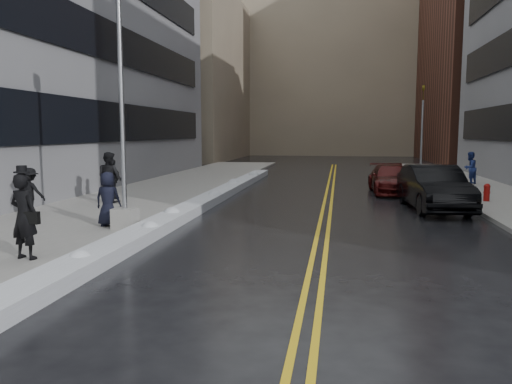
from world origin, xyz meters
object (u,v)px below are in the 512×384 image
at_px(car_black, 434,188).
at_px(fire_hydrant, 487,191).
at_px(pedestrian_c, 108,199).
at_px(pedestrian_d, 113,179).
at_px(lamppost, 123,148).
at_px(pedestrian_fedora, 24,216).
at_px(car_maroon, 391,179).
at_px(pedestrian_e, 30,192).
at_px(pedestrian_east, 470,168).
at_px(traffic_signal, 422,126).
at_px(pedestrian_b, 109,177).

bearing_deg(car_black, fire_hydrant, 33.02).
xyz_separation_m(pedestrian_c, pedestrian_d, (-2.60, 5.80, 0.03)).
bearing_deg(pedestrian_c, fire_hydrant, -147.16).
distance_m(fire_hydrant, car_black, 3.13).
bearing_deg(lamppost, pedestrian_fedora, -100.06).
bearing_deg(car_maroon, pedestrian_d, -158.13).
height_order(lamppost, pedestrian_e, lamppost).
xyz_separation_m(pedestrian_c, car_black, (10.49, 5.85, -0.12)).
height_order(pedestrian_e, pedestrian_east, pedestrian_east).
bearing_deg(pedestrian_c, car_black, -148.99).
distance_m(traffic_signal, pedestrian_b, 22.56).
height_order(lamppost, car_black, lamppost).
bearing_deg(pedestrian_east, car_maroon, -3.13).
relative_size(lamppost, pedestrian_e, 4.65).
height_order(pedestrian_fedora, pedestrian_e, pedestrian_fedora).
distance_m(pedestrian_b, car_maroon, 13.34).
relative_size(pedestrian_e, car_maroon, 0.34).
relative_size(pedestrian_d, car_black, 0.33).
relative_size(fire_hydrant, pedestrian_east, 0.41).
bearing_deg(lamppost, pedestrian_b, 120.06).
bearing_deg(pedestrian_c, pedestrian_d, -64.00).
distance_m(pedestrian_east, car_black, 9.66).
height_order(fire_hydrant, pedestrian_e, pedestrian_e).
height_order(pedestrian_c, car_black, pedestrian_c).
bearing_deg(pedestrian_d, lamppost, 142.75).
xyz_separation_m(pedestrian_fedora, car_black, (10.52, 9.88, -0.26)).
distance_m(fire_hydrant, pedestrian_b, 15.52).
bearing_deg(car_black, pedestrian_fedora, -141.84).
bearing_deg(car_maroon, car_black, -81.03).
xyz_separation_m(lamppost, traffic_signal, (11.80, 22.00, 0.87)).
height_order(fire_hydrant, pedestrian_east, pedestrian_east).
relative_size(pedestrian_fedora, car_maroon, 0.40).
bearing_deg(pedestrian_fedora, traffic_signal, -104.74).
xyz_separation_m(traffic_signal, pedestrian_east, (1.53, -6.91, -2.36)).
bearing_deg(pedestrian_east, fire_hydrant, 39.45).
height_order(pedestrian_b, pedestrian_east, pedestrian_b).
xyz_separation_m(fire_hydrant, car_maroon, (-3.50, 3.40, 0.15)).
distance_m(traffic_signal, pedestrian_c, 25.19).
distance_m(pedestrian_b, pedestrian_d, 1.03).
height_order(lamppost, pedestrian_fedora, lamppost).
relative_size(fire_hydrant, pedestrian_b, 0.36).
bearing_deg(traffic_signal, pedestrian_d, -133.27).
xyz_separation_m(fire_hydrant, pedestrian_d, (-15.54, -1.97, 0.46)).
bearing_deg(lamppost, pedestrian_east, 48.53).
bearing_deg(traffic_signal, car_black, -96.99).
distance_m(pedestrian_fedora, pedestrian_c, 4.03).
bearing_deg(traffic_signal, fire_hydrant, -87.95).
bearing_deg(pedestrian_b, pedestrian_d, -54.22).
bearing_deg(car_maroon, pedestrian_fedora, -124.12).
bearing_deg(pedestrian_c, lamppost, 161.77).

